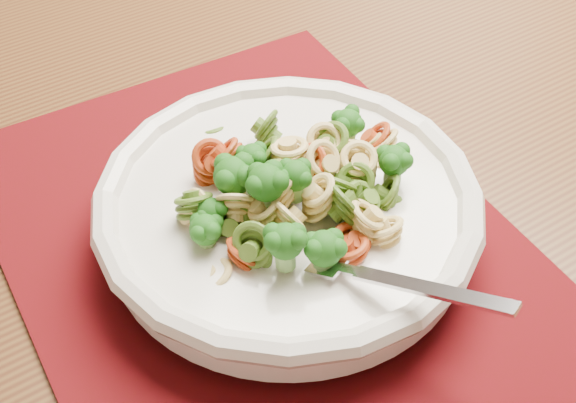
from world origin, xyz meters
The scene contains 5 objects.
dining_table centered at (0.27, -0.73, 0.65)m, with size 1.62×1.33×0.75m.
placemat centered at (0.24, -0.87, 0.76)m, with size 0.46×0.36×0.00m, color #55030F.
pasta_bowl centered at (0.25, -0.85, 0.79)m, with size 0.29×0.29×0.05m.
pasta_broccoli_heap centered at (0.25, -0.85, 0.80)m, with size 0.24×0.24×0.06m, color #ECC974, non-canonical shape.
fork centered at (0.31, -0.89, 0.80)m, with size 0.19×0.02×0.01m, color silver, non-canonical shape.
Camera 1 is at (0.50, -1.19, 1.21)m, focal length 50.00 mm.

